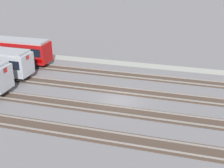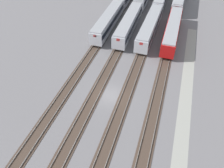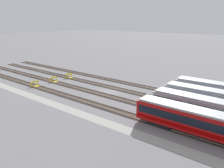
% 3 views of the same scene
% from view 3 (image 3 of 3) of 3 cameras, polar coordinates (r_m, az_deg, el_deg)
% --- Properties ---
extents(ground_plane, '(400.00, 400.00, 0.00)m').
position_cam_3_polar(ground_plane, '(46.92, -0.85, -1.92)').
color(ground_plane, slate).
extents(service_walkway, '(54.00, 2.00, 0.01)m').
position_cam_3_polar(service_walkway, '(38.88, -11.86, -6.33)').
color(service_walkway, '#9E9E93').
rests_on(service_walkway, ground).
extents(rail_track_nearest, '(90.00, 2.23, 0.21)m').
position_cam_3_polar(rail_track_nearest, '(41.66, -7.23, -4.44)').
color(rail_track_nearest, '#47382D').
rests_on(rail_track_nearest, ground).
extents(rail_track_near_inner, '(90.00, 2.24, 0.21)m').
position_cam_3_polar(rail_track_near_inner, '(45.09, -2.81, -2.66)').
color(rail_track_near_inner, '#47382D').
rests_on(rail_track_near_inner, ground).
extents(rail_track_middle, '(90.00, 2.24, 0.21)m').
position_cam_3_polar(rail_track_middle, '(48.78, 0.95, -1.13)').
color(rail_track_middle, '#47382D').
rests_on(rail_track_middle, ground).
extents(rail_track_far_inner, '(90.00, 2.23, 0.21)m').
position_cam_3_polar(rail_track_far_inner, '(52.69, 4.17, 0.18)').
color(rail_track_far_inner, '#47382D').
rests_on(rail_track_far_inner, ground).
extents(subway_car_front_row_left_inner, '(18.04, 3.13, 3.70)m').
position_cam_3_polar(subway_car_front_row_left_inner, '(35.50, 24.54, -6.25)').
color(subway_car_front_row_left_inner, '#ADAFB7').
rests_on(subway_car_front_row_left_inner, ground).
extents(subway_car_front_row_rightmost, '(18.03, 3.04, 3.70)m').
position_cam_3_polar(subway_car_front_row_rightmost, '(40.04, 26.21, -3.94)').
color(subway_car_front_row_rightmost, '#ADAFB7').
rests_on(subway_car_front_row_rightmost, ground).
extents(subway_car_back_row_centre, '(18.01, 2.91, 3.70)m').
position_cam_3_polar(subway_car_back_row_centre, '(31.02, 22.34, -9.27)').
color(subway_car_back_row_centre, '#A80F0F').
rests_on(subway_car_back_row_centre, ground).
extents(bumper_stop_nearest_track, '(1.36, 2.00, 1.22)m').
position_cam_3_polar(bumper_stop_nearest_track, '(53.24, -19.41, -0.04)').
color(bumper_stop_nearest_track, yellow).
rests_on(bumper_stop_nearest_track, ground).
extents(bumper_stop_near_inner_track, '(1.34, 2.00, 1.22)m').
position_cam_3_polar(bumper_stop_near_inner_track, '(55.59, -14.91, 1.04)').
color(bumper_stop_near_inner_track, yellow).
rests_on(bumper_stop_near_inner_track, ground).
extents(bumper_stop_middle_track, '(1.36, 2.01, 1.22)m').
position_cam_3_polar(bumper_stop_middle_track, '(58.60, -11.08, 2.08)').
color(bumper_stop_middle_track, yellow).
rests_on(bumper_stop_middle_track, ground).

